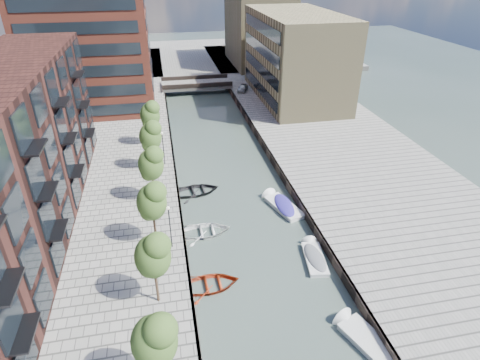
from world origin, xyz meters
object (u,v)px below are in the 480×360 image
object	(u,v)px
sloop_4	(196,193)
motorboat_2	(365,340)
car	(243,88)
tree_4	(151,162)
tree_6	(150,114)
tree_1	(154,339)
sloop_3	(205,234)
motorboat_4	(314,256)
bridge	(196,84)
sloop_2	(210,287)
tree_5	(150,135)
tree_3	(151,200)
tree_2	(152,254)
motorboat_3	(281,205)

from	to	relation	value
sloop_4	motorboat_2	size ratio (longest dim) A/B	0.89
car	tree_4	bearing A→B (deg)	-91.43
tree_4	tree_6	bearing A→B (deg)	90.00
tree_1	tree_4	world-z (taller)	same
sloop_3	motorboat_4	size ratio (longest dim) A/B	1.04
bridge	sloop_2	bearing A→B (deg)	-94.92
tree_1	motorboat_2	bearing A→B (deg)	6.00
bridge	tree_5	world-z (taller)	tree_5
bridge	tree_3	distance (m)	47.92
tree_3	tree_5	xyz separation A→B (m)	(0.00, 14.00, 0.00)
tree_4	sloop_4	distance (m)	7.23
sloop_4	motorboat_4	bearing A→B (deg)	-153.04
tree_2	motorboat_4	size ratio (longest dim) A/B	1.25
tree_2	tree_6	bearing A→B (deg)	90.00
motorboat_2	tree_4	bearing A→B (deg)	124.87
sloop_3	sloop_4	size ratio (longest dim) A/B	0.96
sloop_3	car	xyz separation A→B (m)	(12.14, 40.57, 1.62)
bridge	motorboat_2	world-z (taller)	bridge
tree_3	tree_5	world-z (taller)	same
motorboat_4	tree_1	bearing A→B (deg)	-142.21
sloop_4	tree_4	bearing A→B (deg)	108.19
tree_3	motorboat_4	bearing A→B (deg)	-15.65
sloop_4	motorboat_4	xyz separation A→B (m)	(8.85, -12.85, 0.19)
tree_3	tree_6	size ratio (longest dim) A/B	1.00
tree_1	motorboat_2	world-z (taller)	tree_1
tree_3	tree_4	bearing A→B (deg)	90.00
tree_2	motorboat_4	world-z (taller)	tree_2
tree_1	tree_6	size ratio (longest dim) A/B	1.00
sloop_4	tree_5	bearing A→B (deg)	34.62
tree_4	motorboat_4	size ratio (longest dim) A/B	1.25
motorboat_2	motorboat_4	xyz separation A→B (m)	(-0.37, 8.85, 0.08)
bridge	tree_2	world-z (taller)	tree_2
tree_6	sloop_3	xyz separation A→B (m)	(4.41, -19.40, -5.31)
car	tree_6	bearing A→B (deg)	-104.25
tree_3	tree_6	xyz separation A→B (m)	(0.00, 21.00, 0.00)
tree_5	tree_1	bearing A→B (deg)	-90.00
tree_1	tree_3	world-z (taller)	same
sloop_3	sloop_4	bearing A→B (deg)	-1.55
tree_1	tree_2	bearing A→B (deg)	90.00
bridge	motorboat_3	world-z (taller)	bridge
tree_3	motorboat_2	xyz separation A→B (m)	(13.63, -12.57, -5.20)
bridge	tree_3	xyz separation A→B (m)	(-8.50, -47.00, 3.92)
tree_5	motorboat_2	xyz separation A→B (m)	(13.63, -26.57, -5.20)
motorboat_4	car	size ratio (longest dim) A/B	1.31
tree_5	motorboat_3	world-z (taller)	tree_5
tree_3	motorboat_2	distance (m)	19.26
sloop_3	motorboat_3	bearing A→B (deg)	-71.52
sloop_4	car	size ratio (longest dim) A/B	1.42
sloop_2	sloop_3	size ratio (longest dim) A/B	0.96
bridge	sloop_4	distance (m)	38.11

